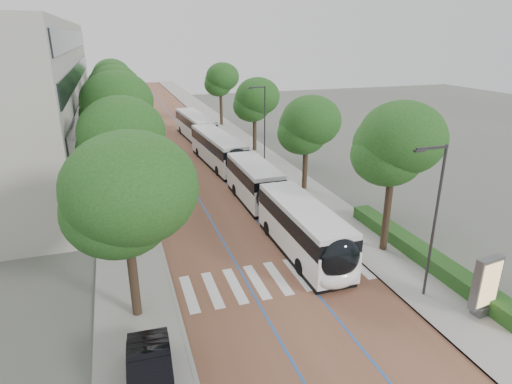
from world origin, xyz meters
TOP-DOWN VIEW (x-y plane):
  - ground at (0.00, 0.00)m, footprint 160.00×160.00m
  - road at (0.00, 40.00)m, footprint 11.00×140.00m
  - sidewalk_left at (-7.50, 40.00)m, footprint 4.00×140.00m
  - sidewalk_right at (7.50, 40.00)m, footprint 4.00×140.00m
  - kerb_left at (-5.60, 40.00)m, footprint 0.20×140.00m
  - kerb_right at (5.60, 40.00)m, footprint 0.20×140.00m
  - zebra_crossing at (0.20, 1.00)m, footprint 10.55×3.60m
  - lane_line_left at (-1.60, 40.00)m, footprint 0.12×126.00m
  - lane_line_right at (1.60, 40.00)m, footprint 0.12×126.00m
  - hedge at (9.10, 0.00)m, footprint 1.20×14.00m
  - streetlight_near at (6.62, -3.00)m, footprint 1.82×0.20m
  - streetlight_far at (6.62, 22.00)m, footprint 1.82×0.20m
  - lamp_post_left at (-6.10, 8.00)m, footprint 0.14×0.14m
  - trees_left at (-7.50, 24.76)m, footprint 5.90×60.84m
  - trees_right at (7.70, 21.28)m, footprint 5.01×46.90m
  - lead_bus at (2.67, 7.10)m, footprint 2.61×18.41m
  - bus_queued_0 at (2.31, 23.36)m, footprint 3.30×12.53m
  - bus_queued_1 at (2.32, 35.69)m, footprint 3.30×12.53m
  - ad_panel at (8.22, -5.31)m, footprint 1.52×0.66m
  - parked_car at (-7.30, -5.21)m, footprint 1.85×4.79m

SIDE VIEW (x-z plane):
  - ground at x=0.00m, z-range 0.00..0.00m
  - road at x=0.00m, z-range 0.00..0.02m
  - lane_line_left at x=-1.60m, z-range 0.02..0.03m
  - lane_line_right at x=1.60m, z-range 0.02..0.03m
  - zebra_crossing at x=0.20m, z-range 0.02..0.03m
  - sidewalk_left at x=-7.50m, z-range 0.00..0.12m
  - sidewalk_right at x=7.50m, z-range 0.00..0.12m
  - kerb_left at x=-5.60m, z-range -0.01..0.13m
  - kerb_right at x=5.60m, z-range -0.01..0.13m
  - hedge at x=9.10m, z-range 0.12..0.92m
  - parked_car at x=-7.30m, z-range 0.12..1.68m
  - bus_queued_0 at x=2.31m, z-range 0.02..3.22m
  - bus_queued_1 at x=2.32m, z-range 0.02..3.22m
  - lead_bus at x=2.67m, z-range 0.03..3.23m
  - ad_panel at x=8.22m, z-range 0.20..3.28m
  - lamp_post_left at x=-6.10m, z-range 0.12..8.12m
  - streetlight_near at x=6.62m, z-range 0.82..8.82m
  - streetlight_far at x=6.62m, z-range 0.82..8.82m
  - trees_right at x=7.70m, z-range 1.65..10.47m
  - trees_left at x=-7.50m, z-range 1.81..11.47m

